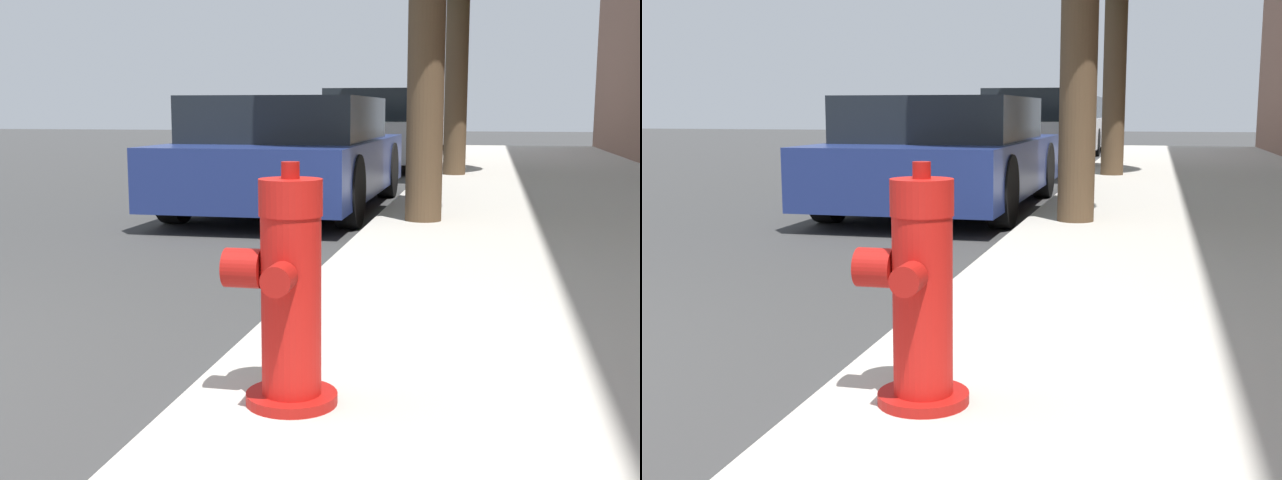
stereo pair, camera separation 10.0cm
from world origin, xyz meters
The scene contains 4 objects.
fire_hydrant centered at (2.43, 0.34, 0.49)m, with size 0.36×0.39×0.77m.
parked_car_near centered at (0.96, 6.42, 0.60)m, with size 1.89×4.38×1.20m.
parked_car_mid centered at (0.97, 12.97, 0.70)m, with size 1.78×4.33×1.44m.
parked_car_far centered at (0.93, 18.35, 0.68)m, with size 1.86×4.33×1.39m.
Camera 1 is at (3.04, -2.04, 1.06)m, focal length 45.00 mm.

